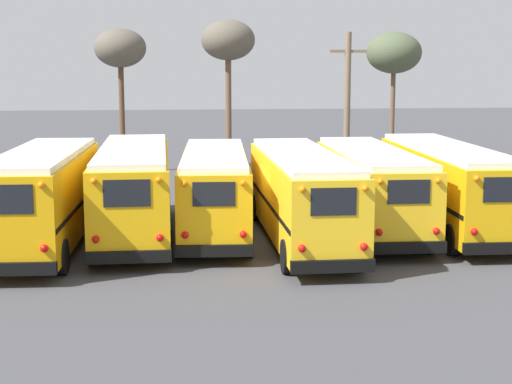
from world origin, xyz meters
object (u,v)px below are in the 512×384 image
object	(u,v)px
school_bus_5	(447,184)
bare_tree_1	(394,54)
school_bus_4	(371,186)
utility_pole	(347,109)
school_bus_2	(215,189)
bare_tree_2	(120,50)
school_bus_3	(301,194)
bare_tree_0	(228,43)
school_bus_1	(134,188)
school_bus_0	(44,196)

from	to	relation	value
school_bus_5	bare_tree_1	world-z (taller)	bare_tree_1
school_bus_4	utility_pole	size ratio (longest dim) A/B	1.35
school_bus_2	school_bus_5	distance (m)	8.54
bare_tree_2	utility_pole	bearing A→B (deg)	-31.58
school_bus_3	bare_tree_1	bearing A→B (deg)	64.84
school_bus_3	bare_tree_0	world-z (taller)	bare_tree_0
utility_pole	bare_tree_2	size ratio (longest dim) A/B	0.95
school_bus_1	utility_pole	distance (m)	14.14
school_bus_2	bare_tree_0	distance (m)	16.57
utility_pole	bare_tree_1	bearing A→B (deg)	54.27
school_bus_1	bare_tree_1	xyz separation A→B (m)	(13.54, 15.13, 4.86)
school_bus_2	bare_tree_1	xyz separation A→B (m)	(10.69, 14.99, 4.96)
school_bus_4	school_bus_2	bearing A→B (deg)	179.78
school_bus_1	utility_pole	bearing A→B (deg)	45.40
bare_tree_2	bare_tree_1	bearing A→B (deg)	-6.55
school_bus_3	bare_tree_2	bearing A→B (deg)	111.12
bare_tree_1	utility_pole	bearing A→B (deg)	-125.73
school_bus_0	school_bus_4	world-z (taller)	school_bus_0
school_bus_3	school_bus_4	world-z (taller)	school_bus_3
school_bus_5	utility_pole	bearing A→B (deg)	99.10
school_bus_0	bare_tree_1	size ratio (longest dim) A/B	1.22
school_bus_5	bare_tree_1	size ratio (longest dim) A/B	1.39
bare_tree_0	school_bus_5	bearing A→B (deg)	-65.99
school_bus_3	utility_pole	xyz separation A→B (m)	(4.11, 11.51, 2.22)
school_bus_5	school_bus_0	bearing A→B (deg)	-173.23
school_bus_5	bare_tree_2	size ratio (longest dim) A/B	1.36
school_bus_3	bare_tree_1	world-z (taller)	bare_tree_1
school_bus_1	school_bus_2	bearing A→B (deg)	2.86
bare_tree_0	bare_tree_1	xyz separation A→B (m)	(9.09, -0.54, -0.60)
bare_tree_0	utility_pole	bearing A→B (deg)	-46.90
school_bus_1	school_bus_0	bearing A→B (deg)	-150.77
utility_pole	school_bus_2	bearing A→B (deg)	-125.38
school_bus_1	school_bus_3	xyz separation A→B (m)	(5.69, -1.57, -0.04)
school_bus_3	school_bus_4	distance (m)	3.31
utility_pole	bare_tree_1	world-z (taller)	bare_tree_1
school_bus_1	bare_tree_0	bearing A→B (deg)	74.15
school_bus_0	school_bus_4	xyz separation A→B (m)	(11.39, 1.71, -0.13)
school_bus_5	bare_tree_1	distance (m)	15.96
school_bus_5	bare_tree_0	world-z (taller)	bare_tree_0
school_bus_5	school_bus_4	bearing A→B (deg)	179.52
school_bus_2	utility_pole	distance (m)	12.24
school_bus_4	bare_tree_0	distance (m)	17.01
school_bus_0	school_bus_2	size ratio (longest dim) A/B	0.97
school_bus_4	bare_tree_1	size ratio (longest dim) A/B	1.31
utility_pole	bare_tree_0	bearing A→B (deg)	133.10
utility_pole	bare_tree_0	xyz separation A→B (m)	(-5.36, 5.73, 3.29)
school_bus_3	school_bus_4	xyz separation A→B (m)	(2.85, 1.69, -0.05)
school_bus_3	bare_tree_2	xyz separation A→B (m)	(-7.11, 18.42, 5.11)
school_bus_0	school_bus_5	bearing A→B (deg)	6.77
utility_pole	school_bus_3	bearing A→B (deg)	-109.66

